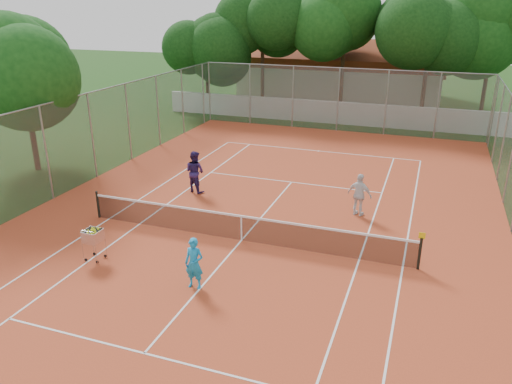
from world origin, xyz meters
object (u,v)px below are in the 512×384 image
(clubhouse, at_px, (342,72))
(tennis_net, at_px, (241,228))
(player_near, at_px, (194,263))
(player_far_right, at_px, (360,195))
(player_far_left, at_px, (195,172))
(ball_hopper, at_px, (94,244))

(clubhouse, bearing_deg, tennis_net, -86.05)
(tennis_net, relative_size, player_near, 7.59)
(tennis_net, xyz_separation_m, clubhouse, (-2.00, 29.00, 1.69))
(tennis_net, height_order, player_near, player_near)
(player_far_right, bearing_deg, clubhouse, -61.28)
(player_far_left, distance_m, ball_hopper, 6.73)
(player_near, distance_m, player_far_left, 7.94)
(tennis_net, bearing_deg, player_near, -92.97)
(clubhouse, bearing_deg, player_far_right, -77.76)
(player_near, bearing_deg, ball_hopper, 173.54)
(player_near, xyz_separation_m, ball_hopper, (-3.79, 0.41, -0.21))
(tennis_net, relative_size, player_far_left, 6.45)
(player_near, height_order, ball_hopper, player_near)
(player_near, relative_size, player_far_left, 0.85)
(clubhouse, distance_m, ball_hopper, 32.00)
(tennis_net, relative_size, ball_hopper, 10.32)
(player_far_right, bearing_deg, tennis_net, 62.41)
(player_far_left, relative_size, ball_hopper, 1.60)
(player_near, xyz_separation_m, player_far_left, (-3.49, 7.13, 0.14))
(ball_hopper, bearing_deg, player_far_left, 89.87)
(tennis_net, height_order, ball_hopper, ball_hopper)
(clubhouse, bearing_deg, player_near, -86.76)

